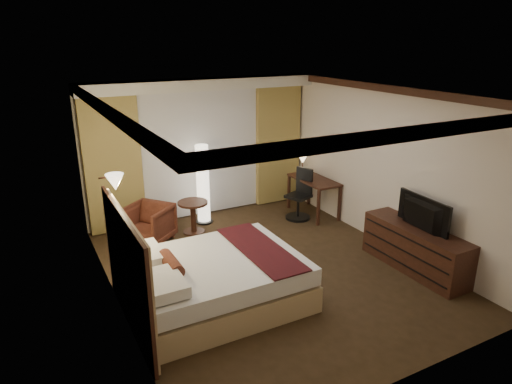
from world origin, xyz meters
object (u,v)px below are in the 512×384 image
armchair (148,222)px  floor_lamp (203,184)px  side_table (193,217)px  bed (216,280)px  dresser (415,249)px  desk (313,197)px  television (419,210)px  office_chair (298,194)px

armchair → floor_lamp: (1.19, 0.37, 0.40)m
side_table → floor_lamp: 0.70m
bed → dresser: dresser is taller
side_table → desk: size_ratio=0.52×
floor_lamp → television: 3.92m
dresser → television: (-0.03, 0.00, 0.63)m
bed → side_table: bearing=76.6°
office_chair → side_table: bearing=150.9°
television → floor_lamp: bearing=36.1°
bed → office_chair: bearing=37.6°
television → side_table: bearing=43.6°
bed → floor_lamp: bearing=71.4°
floor_lamp → dresser: floor_lamp is taller
armchair → bed: bearing=-32.5°
armchair → office_chair: 2.92m
side_table → dresser: bearing=-49.3°
floor_lamp → dresser: (2.16, -3.29, -0.43)m
bed → television: (3.04, -0.58, 0.65)m
floor_lamp → bed: bearing=-108.6°
side_table → desk: 2.48m
armchair → floor_lamp: floor_lamp is taller
floor_lamp → office_chair: bearing=-22.1°
armchair → desk: (3.29, -0.27, 0.00)m
bed → armchair: bearing=96.7°
floor_lamp → armchair: bearing=-162.5°
floor_lamp → office_chair: 1.87m
floor_lamp → television: floor_lamp is taller
side_table → television: bearing=-49.6°
armchair → desk: 3.30m
side_table → armchair: bearing=-179.8°
desk → television: bearing=-89.6°
dresser → armchair: bearing=138.9°
dresser → television: 0.64m
desk → office_chair: (-0.40, -0.05, 0.13)m
side_table → floor_lamp: bearing=46.3°
armchair → desk: desk is taller
armchair → dresser: armchair is taller
floor_lamp → desk: floor_lamp is taller
bed → office_chair: 3.31m
bed → desk: size_ratio=1.95×
side_table → office_chair: size_ratio=0.60×
dresser → television: television is taller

